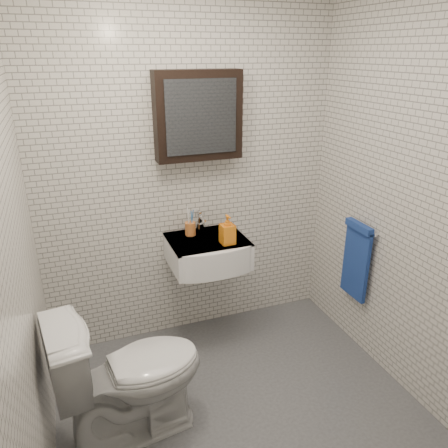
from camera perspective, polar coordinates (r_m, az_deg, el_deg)
ground at (r=3.01m, az=2.14°, el=-22.82°), size 2.20×2.00×0.01m
room_shell at (r=2.24m, az=2.66°, el=4.92°), size 2.22×2.02×2.51m
washbasin at (r=3.15m, az=-1.96°, el=-3.77°), size 0.55×0.50×0.20m
faucet at (r=3.26m, az=-3.11°, el=0.18°), size 0.06×0.20×0.15m
mirror_cabinet at (r=3.06m, az=-3.39°, el=13.92°), size 0.60×0.15×0.60m
towel_rail at (r=3.30m, az=16.92°, el=-4.18°), size 0.09×0.30×0.58m
toothbrush_cup at (r=3.20m, az=-4.42°, el=-0.52°), size 0.09×0.09×0.22m
soap_bottle at (r=3.03m, az=0.45°, el=-0.72°), size 0.10×0.10×0.21m
toilet at (r=2.65m, az=-12.15°, el=-18.55°), size 0.88×0.58×0.84m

